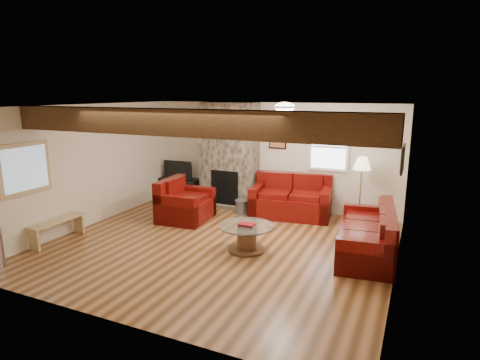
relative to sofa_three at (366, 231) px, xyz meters
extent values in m
plane|color=#533216|center=(-2.48, -0.69, -0.41)|extent=(8.00, 8.00, 0.00)
plane|color=white|center=(-2.48, -0.69, 2.09)|extent=(8.00, 8.00, 0.00)
plane|color=beige|center=(-2.48, 2.06, 0.84)|extent=(8.00, 0.00, 8.00)
plane|color=beige|center=(-2.48, -3.44, 0.84)|extent=(8.00, 0.00, 8.00)
plane|color=beige|center=(-5.48, -0.69, 0.84)|extent=(0.00, 7.50, 7.50)
plane|color=beige|center=(0.52, -0.69, 0.84)|extent=(0.00, 7.50, 7.50)
cube|color=#301F0E|center=(-2.48, -1.94, 1.90)|extent=(6.00, 0.36, 0.38)
cube|color=#332E27|center=(-3.48, 1.81, 0.84)|extent=(1.40, 0.50, 2.50)
cube|color=black|center=(-3.48, 1.56, 0.04)|extent=(0.70, 0.06, 0.90)
cube|color=#332E27|center=(-3.48, 1.51, -0.37)|extent=(1.00, 0.25, 0.08)
cylinder|color=#402814|center=(-1.92, -0.73, -0.39)|extent=(0.64, 0.64, 0.04)
cylinder|color=#402814|center=(-1.92, -0.73, -0.19)|extent=(0.34, 0.34, 0.43)
cylinder|color=white|center=(-1.92, -0.73, 0.05)|extent=(0.97, 0.97, 0.02)
cube|color=maroon|center=(-1.92, -0.73, 0.08)|extent=(0.27, 0.19, 0.03)
cube|color=black|center=(-4.93, 1.84, -0.14)|extent=(1.08, 0.43, 0.54)
imported|color=black|center=(-4.93, 1.84, 0.37)|extent=(0.82, 0.11, 0.47)
cylinder|color=tan|center=(-0.35, 1.63, -0.39)|extent=(0.26, 0.26, 0.03)
cylinder|color=tan|center=(-0.35, 1.63, 0.23)|extent=(0.03, 0.03, 1.28)
cone|color=beige|center=(-0.35, 1.63, 0.89)|extent=(0.37, 0.37, 0.26)
camera|label=1|loc=(0.71, -6.81, 2.32)|focal=30.00mm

